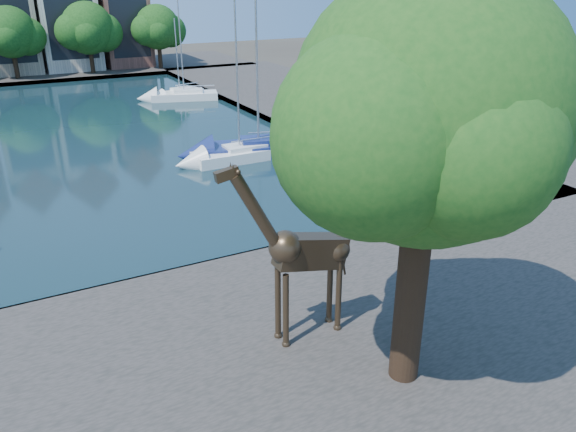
% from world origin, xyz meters
% --- Properties ---
extents(ground, '(160.00, 160.00, 0.00)m').
position_xyz_m(ground, '(0.00, 0.00, 0.00)').
color(ground, '#38332B').
rests_on(ground, ground).
extents(water_basin, '(38.00, 50.00, 0.08)m').
position_xyz_m(water_basin, '(0.00, 24.00, 0.04)').
color(water_basin, black).
rests_on(water_basin, ground).
extents(near_quay, '(50.00, 14.00, 0.50)m').
position_xyz_m(near_quay, '(0.00, -7.00, 0.25)').
color(near_quay, '#443E3B').
rests_on(near_quay, ground).
extents(right_quay, '(14.00, 52.00, 0.50)m').
position_xyz_m(right_quay, '(25.00, 24.00, 0.25)').
color(right_quay, '#443E3B').
rests_on(right_quay, ground).
extents(plane_tree, '(8.32, 6.40, 10.62)m').
position_xyz_m(plane_tree, '(7.62, -9.01, 7.67)').
color(plane_tree, '#332114').
rests_on(plane_tree, near_quay).
extents(townhouse_east_inner, '(5.94, 9.18, 15.79)m').
position_xyz_m(townhouse_east_inner, '(2.00, 55.99, 7.73)').
color(townhouse_east_inner, tan).
rests_on(townhouse_east_inner, far_quay).
extents(townhouse_east_mid, '(6.43, 9.18, 16.65)m').
position_xyz_m(townhouse_east_mid, '(8.50, 55.99, 8.10)').
color(townhouse_east_mid, beige).
rests_on(townhouse_east_mid, far_quay).
extents(townhouse_east_end, '(5.44, 9.18, 14.43)m').
position_xyz_m(townhouse_east_end, '(15.00, 55.99, 7.11)').
color(townhouse_east_end, brown).
rests_on(townhouse_east_end, far_quay).
extents(far_tree_mid_east, '(7.02, 5.40, 7.52)m').
position_xyz_m(far_tree_mid_east, '(2.10, 50.49, 5.13)').
color(far_tree_mid_east, '#332114').
rests_on(far_tree_mid_east, far_quay).
extents(far_tree_east, '(7.54, 5.80, 7.84)m').
position_xyz_m(far_tree_east, '(10.11, 50.49, 5.24)').
color(far_tree_east, '#332114').
rests_on(far_tree_east, far_quay).
extents(far_tree_far_east, '(6.76, 5.20, 7.36)m').
position_xyz_m(far_tree_far_east, '(18.09, 50.49, 5.08)').
color(far_tree_far_east, '#332114').
rests_on(far_tree_far_east, far_quay).
extents(giraffe_statue, '(4.02, 0.69, 5.76)m').
position_xyz_m(giraffe_statue, '(5.90, -6.05, 3.33)').
color(giraffe_statue, '#3E2E1F').
rests_on(giraffe_statue, near_quay).
extents(sailboat_right_a, '(5.87, 2.11, 9.58)m').
position_xyz_m(sailboat_right_a, '(12.00, 12.66, 0.59)').
color(sailboat_right_a, white).
rests_on(sailboat_right_a, water_basin).
extents(sailboat_right_b, '(7.60, 4.25, 11.28)m').
position_xyz_m(sailboat_right_b, '(13.48, 13.01, 0.70)').
color(sailboat_right_b, navy).
rests_on(sailboat_right_b, water_basin).
extents(sailboat_right_c, '(6.44, 3.80, 8.85)m').
position_xyz_m(sailboat_right_c, '(15.00, 32.56, 0.59)').
color(sailboat_right_c, white).
rests_on(sailboat_right_c, water_basin).
extents(sailboat_right_d, '(4.83, 2.74, 7.17)m').
position_xyz_m(sailboat_right_d, '(15.00, 33.94, 0.56)').
color(sailboat_right_d, white).
rests_on(sailboat_right_d, water_basin).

